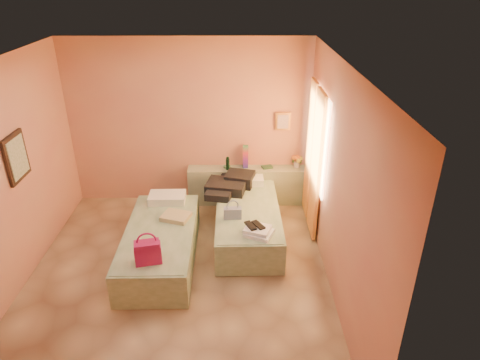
% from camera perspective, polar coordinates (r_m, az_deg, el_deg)
% --- Properties ---
extents(ground, '(4.50, 4.50, 0.00)m').
position_cam_1_polar(ground, '(5.91, -8.26, -12.92)').
color(ground, tan).
rests_on(ground, ground).
extents(room_walls, '(4.02, 4.51, 2.81)m').
position_cam_1_polar(room_walls, '(5.48, -6.60, 5.57)').
color(room_walls, tan).
rests_on(room_walls, ground).
extents(headboard_ledge, '(2.05, 0.30, 0.65)m').
position_cam_1_polar(headboard_ledge, '(7.44, 1.03, -0.70)').
color(headboard_ledge, '#99A486').
rests_on(headboard_ledge, ground).
extents(bed_left, '(0.93, 2.01, 0.50)m').
position_cam_1_polar(bed_left, '(6.15, -10.55, -8.48)').
color(bed_left, '#ABBF99').
rests_on(bed_left, ground).
extents(bed_right, '(0.93, 2.01, 0.50)m').
position_cam_1_polar(bed_right, '(6.57, 1.02, -5.48)').
color(bed_right, '#ABBF99').
rests_on(bed_right, ground).
extents(water_bottle, '(0.08, 0.08, 0.22)m').
position_cam_1_polar(water_bottle, '(7.21, -1.65, 2.20)').
color(water_bottle, '#133620').
rests_on(water_bottle, headboard_ledge).
extents(rainbow_box, '(0.09, 0.09, 0.40)m').
position_cam_1_polar(rainbow_box, '(7.26, 0.74, 3.13)').
color(rainbow_box, '#A91454').
rests_on(rainbow_box, headboard_ledge).
extents(small_dish, '(0.14, 0.14, 0.03)m').
position_cam_1_polar(small_dish, '(7.33, -1.75, 1.78)').
color(small_dish, '#49855D').
rests_on(small_dish, headboard_ledge).
extents(green_book, '(0.20, 0.17, 0.03)m').
position_cam_1_polar(green_book, '(7.33, 3.63, 1.75)').
color(green_book, '#2A4E35').
rests_on(green_book, headboard_ledge).
extents(flower_vase, '(0.24, 0.24, 0.26)m').
position_cam_1_polar(flower_vase, '(7.37, 7.62, 2.65)').
color(flower_vase, silver).
rests_on(flower_vase, headboard_ledge).
extents(magenta_handbag, '(0.35, 0.24, 0.30)m').
position_cam_1_polar(magenta_handbag, '(5.35, -12.19, -9.31)').
color(magenta_handbag, '#A91454').
rests_on(magenta_handbag, bed_left).
extents(khaki_garment, '(0.46, 0.41, 0.07)m').
position_cam_1_polar(khaki_garment, '(6.20, -8.54, -4.84)').
color(khaki_garment, tan).
rests_on(khaki_garment, bed_left).
extents(clothes_pile, '(0.81, 0.81, 0.20)m').
position_cam_1_polar(clothes_pile, '(6.85, -1.40, -0.68)').
color(clothes_pile, black).
rests_on(clothes_pile, bed_right).
extents(blue_handbag, '(0.26, 0.12, 0.16)m').
position_cam_1_polar(blue_handbag, '(6.12, -0.99, -4.42)').
color(blue_handbag, '#3B578F').
rests_on(blue_handbag, bed_right).
extents(towel_stack, '(0.44, 0.41, 0.10)m').
position_cam_1_polar(towel_stack, '(5.78, 2.54, -6.88)').
color(towel_stack, white).
rests_on(towel_stack, bed_right).
extents(sandal_pair, '(0.25, 0.28, 0.02)m').
position_cam_1_polar(sandal_pair, '(5.79, 1.93, -6.10)').
color(sandal_pair, black).
rests_on(sandal_pair, towel_stack).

